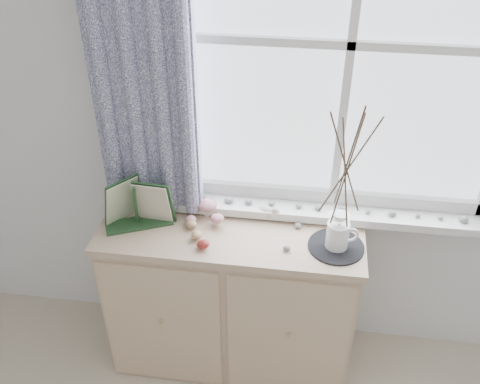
{
  "coord_description": "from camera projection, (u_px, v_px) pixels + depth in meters",
  "views": [
    {
      "loc": [
        0.15,
        -0.1,
        2.37
      ],
      "look_at": [
        -0.1,
        1.7,
        1.1
      ],
      "focal_mm": 40.0,
      "sensor_mm": 36.0,
      "label": 1
    }
  ],
  "objects": [
    {
      "name": "sideboard",
      "position": [
        231.0,
        297.0,
        2.65
      ],
      "size": [
        1.2,
        0.45,
        0.85
      ],
      "color": "tan",
      "rests_on": "ground"
    },
    {
      "name": "botanical_book",
      "position": [
        134.0,
        207.0,
        2.35
      ],
      "size": [
        0.37,
        0.26,
        0.24
      ],
      "primitive_type": null,
      "rotation": [
        0.0,
        0.0,
        0.42
      ],
      "color": "#1E3E20",
      "rests_on": "sideboard"
    },
    {
      "name": "sideboard_pebbles",
      "position": [
        298.0,
        235.0,
        2.36
      ],
      "size": [
        0.33,
        0.23,
        0.02
      ],
      "color": "gray",
      "rests_on": "sideboard"
    },
    {
      "name": "wooden_eggs",
      "position": [
        197.0,
        234.0,
        2.35
      ],
      "size": [
        0.13,
        0.17,
        0.06
      ],
      "color": "tan",
      "rests_on": "sideboard"
    },
    {
      "name": "crocheted_doily",
      "position": [
        336.0,
        246.0,
        2.31
      ],
      "size": [
        0.24,
        0.24,
        0.01
      ],
      "primitive_type": "cylinder",
      "color": "black",
      "rests_on": "sideboard"
    },
    {
      "name": "toadstool_cluster",
      "position": [
        208.0,
        210.0,
        2.45
      ],
      "size": [
        0.18,
        0.15,
        0.08
      ],
      "color": "silver",
      "rests_on": "sideboard"
    },
    {
      "name": "twig_pitcher",
      "position": [
        347.0,
        164.0,
        2.07
      ],
      "size": [
        0.33,
        0.33,
        0.74
      ],
      "rotation": [
        0.0,
        0.0,
        0.31
      ],
      "color": "white",
      "rests_on": "crocheted_doily"
    },
    {
      "name": "songbird_figurine",
      "position": [
        267.0,
        211.0,
        2.46
      ],
      "size": [
        0.15,
        0.1,
        0.07
      ],
      "primitive_type": null,
      "rotation": [
        0.0,
        0.0,
        -0.31
      ],
      "color": "beige",
      "rests_on": "sideboard"
    }
  ]
}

